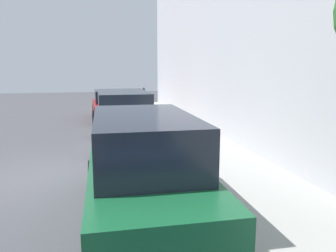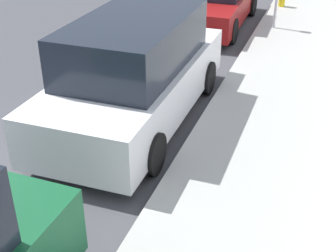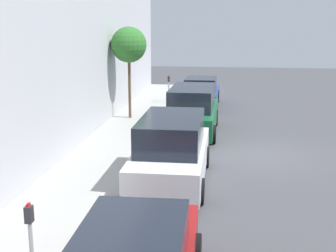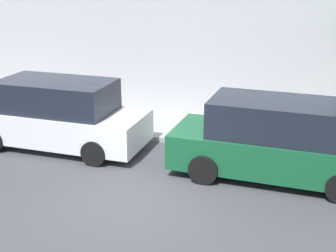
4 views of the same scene
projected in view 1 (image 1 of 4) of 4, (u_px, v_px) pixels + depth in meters
name	position (u px, v px, depth m)	size (l,w,h in m)	color
ground_plane	(41.00, 177.00, 8.18)	(60.00, 60.00, 0.00)	#424247
sidewalk	(220.00, 163.00, 9.19)	(2.53, 32.00, 0.15)	#9E9E99
parked_minivan_second	(144.00, 169.00, 5.84)	(2.02, 4.94, 1.90)	#14512D
parked_minivan_third	(123.00, 119.00, 11.56)	(2.02, 4.90, 1.90)	silver
parked_sedan_fourth	(111.00, 106.00, 17.42)	(1.92, 4.54, 1.54)	maroon
parking_meter_far	(144.00, 98.00, 17.59)	(0.11, 0.15, 1.53)	#ADADB2
fire_hydrant	(137.00, 105.00, 19.93)	(0.20, 0.20, 0.69)	gold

